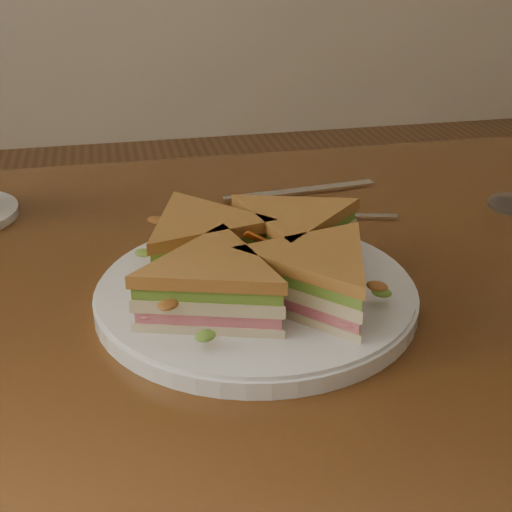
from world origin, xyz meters
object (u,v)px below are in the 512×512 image
at_px(plate, 256,295).
at_px(knife, 295,192).
at_px(sandwich_wedges, 256,261).
at_px(spoon, 287,214).
at_px(table, 287,349).

bearing_deg(plate, knife, 67.71).
bearing_deg(knife, sandwich_wedges, -118.65).
bearing_deg(sandwich_wedges, spoon, 67.79).
xyz_separation_m(table, plate, (-0.05, -0.06, 0.11)).
xyz_separation_m(plate, knife, (0.11, 0.27, -0.01)).
relative_size(spoon, knife, 0.83).
height_order(table, spoon, spoon).
relative_size(plate, knife, 1.44).
height_order(table, knife, knife).
xyz_separation_m(table, sandwich_wedges, (-0.05, -0.06, 0.14)).
height_order(sandwich_wedges, knife, sandwich_wedges).
distance_m(sandwich_wedges, knife, 0.30).
distance_m(sandwich_wedges, spoon, 0.22).
bearing_deg(sandwich_wedges, table, 50.46).
bearing_deg(plate, table, 50.46).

